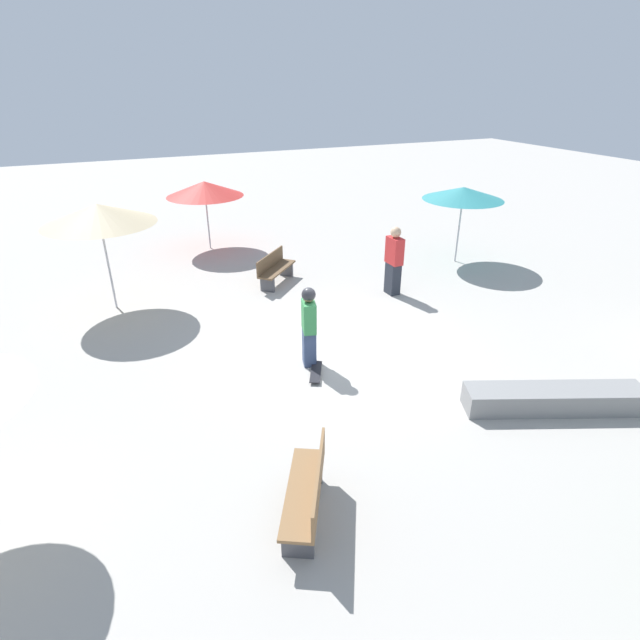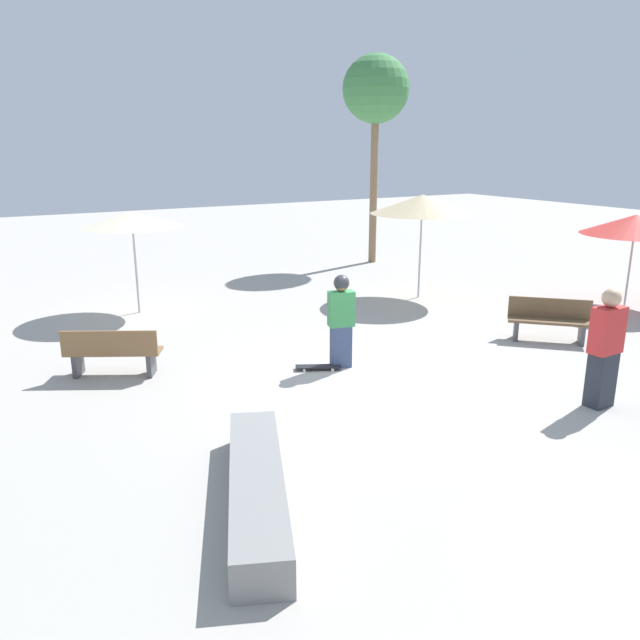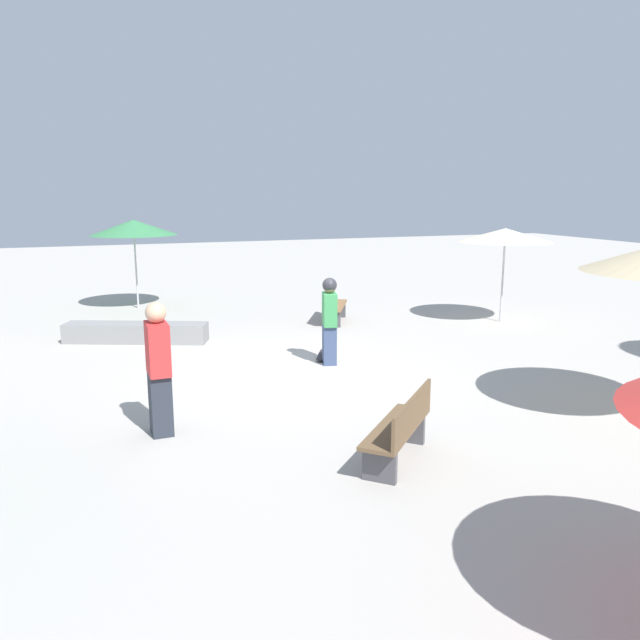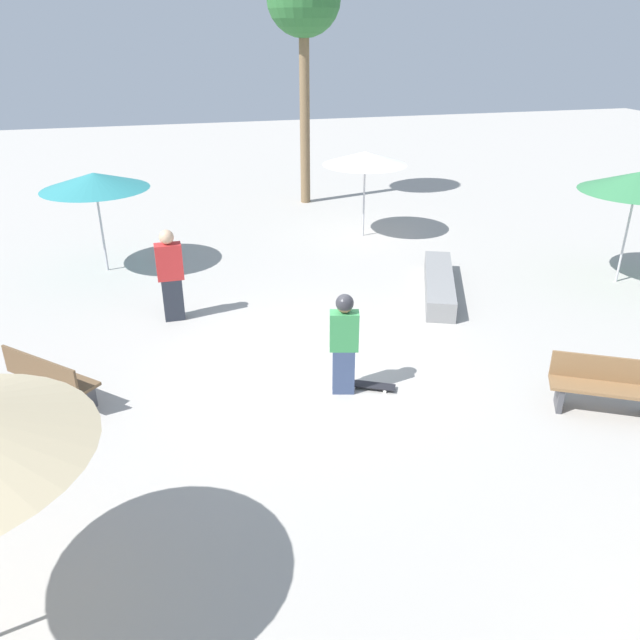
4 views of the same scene
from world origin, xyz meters
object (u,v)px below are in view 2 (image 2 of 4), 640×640
at_px(shade_umbrella_tan, 422,204).
at_px(bystander_watching, 605,349).
at_px(palm_tree_left, 376,92).
at_px(shade_umbrella_cream, 132,219).
at_px(concrete_ledge, 257,488).
at_px(skateboard, 318,367).
at_px(shade_umbrella_red, 635,225).
at_px(skater_main, 341,318).
at_px(bench_far, 113,352).
at_px(bench_near, 549,320).

relative_size(shade_umbrella_tan, bystander_watching, 1.44).
bearing_deg(bystander_watching, palm_tree_left, 70.17).
height_order(shade_umbrella_tan, shade_umbrella_cream, shade_umbrella_tan).
bearing_deg(concrete_ledge, skateboard, -38.79).
height_order(concrete_ledge, shade_umbrella_cream, shade_umbrella_cream).
bearing_deg(shade_umbrella_red, shade_umbrella_cream, 62.91).
bearing_deg(skater_main, shade_umbrella_red, -164.11).
relative_size(skater_main, bystander_watching, 0.91).
height_order(concrete_ledge, shade_umbrella_tan, shade_umbrella_tan).
bearing_deg(skateboard, shade_umbrella_cream, -45.41).
xyz_separation_m(bench_far, shade_umbrella_cream, (4.01, -1.45, 1.76)).
relative_size(skateboard, shade_umbrella_tan, 0.31).
height_order(bench_far, shade_umbrella_cream, shade_umbrella_cream).
distance_m(skater_main, shade_umbrella_red, 8.39).
bearing_deg(shade_umbrella_tan, palm_tree_left, -21.10).
relative_size(bench_near, bench_far, 0.90).
distance_m(skater_main, bench_far, 3.95).
bearing_deg(concrete_ledge, bench_near, -71.58).
bearing_deg(shade_umbrella_red, bench_far, 83.55).
xyz_separation_m(concrete_ledge, shade_umbrella_red, (3.50, -11.46, 1.78)).
bearing_deg(shade_umbrella_cream, bench_far, 160.08).
bearing_deg(concrete_ledge, bystander_watching, -91.12).
distance_m(concrete_ledge, shade_umbrella_red, 12.12).
relative_size(bench_near, shade_umbrella_tan, 0.55).
height_order(shade_umbrella_tan, bystander_watching, shade_umbrella_tan).
height_order(bench_far, shade_umbrella_red, shade_umbrella_red).
xyz_separation_m(concrete_ledge, bench_far, (4.85, 0.47, 0.22)).
height_order(shade_umbrella_cream, bystander_watching, shade_umbrella_cream).
bearing_deg(skater_main, bench_far, -8.17).
distance_m(skateboard, bench_near, 4.94).
bearing_deg(bench_near, shade_umbrella_red, -121.50).
xyz_separation_m(bench_near, palm_tree_left, (9.01, -1.92, 4.98)).
distance_m(skater_main, bystander_watching, 4.23).
bearing_deg(shade_umbrella_tan, shade_umbrella_red, -130.36).
height_order(concrete_ledge, bench_near, bench_near).
distance_m(concrete_ledge, shade_umbrella_tan, 10.43).
xyz_separation_m(shade_umbrella_tan, bystander_watching, (-6.86, 2.03, -1.47)).
distance_m(shade_umbrella_cream, shade_umbrella_red, 11.77).
bearing_deg(shade_umbrella_tan, skateboard, 124.41).
xyz_separation_m(shade_umbrella_red, palm_tree_left, (8.03, 1.98, 3.42)).
relative_size(palm_tree_left, bystander_watching, 3.59).
xyz_separation_m(shade_umbrella_cream, shade_umbrella_red, (-5.36, -10.48, -0.19)).
relative_size(concrete_ledge, palm_tree_left, 0.47).
bearing_deg(shade_umbrella_tan, bench_far, 103.18).
bearing_deg(bench_near, shade_umbrella_tan, -46.69).
height_order(concrete_ledge, bench_far, bench_far).
relative_size(bench_far, shade_umbrella_cream, 0.69).
height_order(skater_main, shade_umbrella_tan, shade_umbrella_tan).
bearing_deg(shade_umbrella_cream, bench_near, -133.95).
bearing_deg(shade_umbrella_red, skateboard, 90.86).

